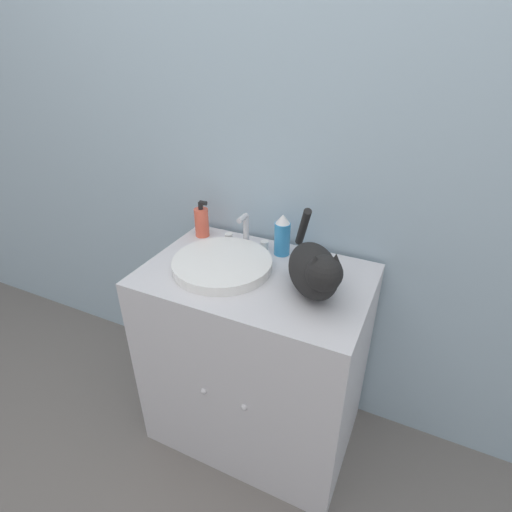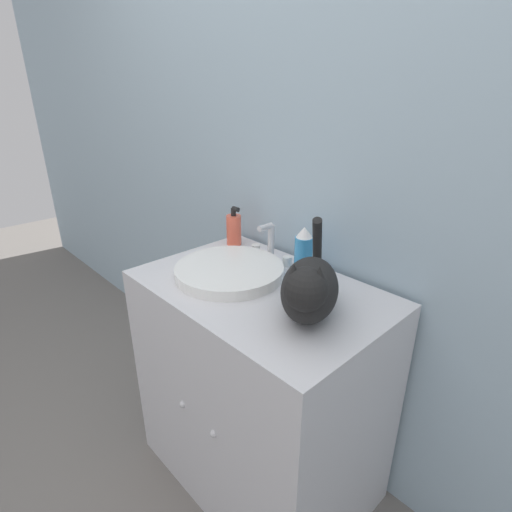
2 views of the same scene
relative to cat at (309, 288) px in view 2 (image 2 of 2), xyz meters
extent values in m
cube|color=#9EB7C6|center=(-0.22, 0.34, 0.33)|extent=(6.00, 0.05, 2.50)
cube|color=silver|center=(-0.22, 0.03, -0.50)|extent=(0.82, 0.54, 0.82)
sphere|color=silver|center=(-0.31, -0.24, -0.46)|extent=(0.02, 0.02, 0.02)
sphere|color=silver|center=(-0.14, -0.24, -0.46)|extent=(0.02, 0.02, 0.02)
cylinder|color=white|center=(-0.35, 0.01, -0.08)|extent=(0.37, 0.37, 0.04)
cylinder|color=silver|center=(-0.35, 0.21, -0.03)|extent=(0.02, 0.02, 0.13)
cylinder|color=silver|center=(-0.35, 0.18, 0.04)|extent=(0.02, 0.06, 0.02)
cylinder|color=white|center=(-0.43, 0.21, -0.08)|extent=(0.03, 0.03, 0.03)
cylinder|color=white|center=(-0.27, 0.21, -0.08)|extent=(0.03, 0.03, 0.03)
ellipsoid|color=black|center=(-0.01, 0.02, -0.01)|extent=(0.27, 0.30, 0.16)
sphere|color=black|center=(0.05, -0.08, 0.05)|extent=(0.16, 0.16, 0.11)
cone|color=black|center=(0.02, -0.10, 0.09)|extent=(0.05, 0.05, 0.04)
cone|color=black|center=(0.08, -0.06, 0.09)|extent=(0.05, 0.05, 0.04)
cylinder|color=black|center=(-0.10, 0.15, 0.07)|extent=(0.09, 0.11, 0.18)
cylinder|color=#EF6047|center=(-0.56, 0.21, -0.03)|extent=(0.06, 0.06, 0.12)
cylinder|color=black|center=(-0.56, 0.21, 0.04)|extent=(0.02, 0.02, 0.03)
cylinder|color=black|center=(-0.55, 0.21, 0.06)|extent=(0.03, 0.02, 0.02)
cylinder|color=#338CCC|center=(-0.20, 0.21, -0.03)|extent=(0.06, 0.06, 0.13)
cone|color=white|center=(-0.20, 0.21, 0.06)|extent=(0.06, 0.06, 0.04)
camera|label=1|loc=(0.29, -1.07, 0.68)|focal=28.00mm
camera|label=2|loc=(0.59, -0.76, 0.50)|focal=28.00mm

